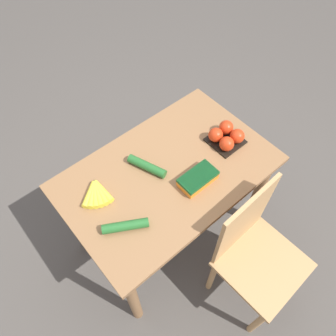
{
  "coord_description": "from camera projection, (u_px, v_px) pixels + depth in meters",
  "views": [
    {
      "loc": [
        0.63,
        0.73,
        2.17
      ],
      "look_at": [
        0.0,
        0.0,
        0.78
      ],
      "focal_mm": 35.0,
      "sensor_mm": 36.0,
      "label": 1
    }
  ],
  "objects": [
    {
      "name": "cucumber_near",
      "position": [
        147.0,
        166.0,
        1.71
      ],
      "size": [
        0.12,
        0.22,
        0.05
      ],
      "color": "#236028",
      "rests_on": "dining_table"
    },
    {
      "name": "ground_plane",
      "position": [
        168.0,
        230.0,
        2.33
      ],
      "size": [
        12.0,
        12.0,
        0.0
      ],
      "primitive_type": "plane",
      "color": "#4C4742"
    },
    {
      "name": "chair",
      "position": [
        254.0,
        253.0,
        1.75
      ],
      "size": [
        0.43,
        0.41,
        0.92
      ],
      "rotation": [
        0.0,
        0.0,
        3.18
      ],
      "color": "tan",
      "rests_on": "ground_plane"
    },
    {
      "name": "cucumber_far",
      "position": [
        125.0,
        226.0,
        1.52
      ],
      "size": [
        0.21,
        0.15,
        0.05
      ],
      "color": "#236028",
      "rests_on": "dining_table"
    },
    {
      "name": "dining_table",
      "position": [
        168.0,
        184.0,
        1.82
      ],
      "size": [
        1.12,
        0.72,
        0.75
      ],
      "color": "olive",
      "rests_on": "ground_plane"
    },
    {
      "name": "banana_bunch",
      "position": [
        97.0,
        194.0,
        1.62
      ],
      "size": [
        0.15,
        0.16,
        0.03
      ],
      "color": "brown",
      "rests_on": "dining_table"
    },
    {
      "name": "carrot_bag",
      "position": [
        198.0,
        178.0,
        1.66
      ],
      "size": [
        0.2,
        0.11,
        0.05
      ],
      "color": "orange",
      "rests_on": "dining_table"
    },
    {
      "name": "tomato_pack",
      "position": [
        226.0,
        136.0,
        1.8
      ],
      "size": [
        0.18,
        0.18,
        0.09
      ],
      "color": "black",
      "rests_on": "dining_table"
    }
  ]
}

